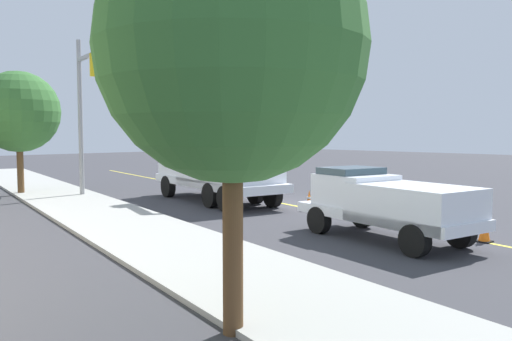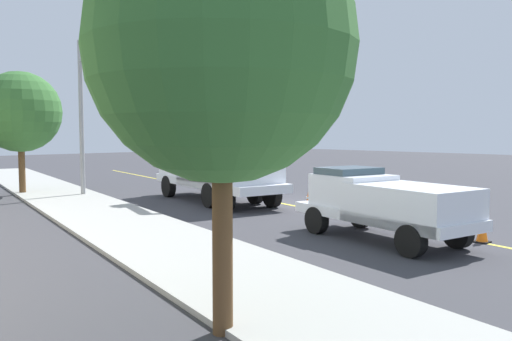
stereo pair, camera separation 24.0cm
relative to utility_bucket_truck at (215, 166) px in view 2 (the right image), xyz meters
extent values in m
plane|color=#38383D|center=(-3.38, -1.57, -1.60)|extent=(120.00, 120.00, 0.00)
cube|color=#9E9E99|center=(-2.05, 6.05, -1.54)|extent=(59.73, 13.84, 0.12)
cube|color=yellow|center=(-3.38, -1.57, -1.60)|extent=(49.29, 8.74, 0.01)
cube|color=white|center=(-0.20, 0.05, -0.70)|extent=(8.51, 3.87, 0.36)
cube|color=white|center=(2.39, -0.40, 0.07)|extent=(2.99, 2.77, 1.60)
cube|color=#384C56|center=(2.59, -0.43, 0.77)|extent=(2.14, 2.38, 0.64)
cube|color=white|center=(-1.16, 0.22, 0.02)|extent=(5.60, 3.36, 1.80)
cube|color=white|center=(-1.98, 0.20, 2.36)|extent=(1.63, 0.90, 2.90)
cube|color=white|center=(-0.01, -0.62, 3.95)|extent=(2.79, 1.39, 0.69)
cube|color=white|center=(1.31, -1.18, 4.01)|extent=(0.90, 0.90, 0.90)
cube|color=yellow|center=(1.31, -1.18, 4.61)|extent=(0.36, 0.24, 0.60)
cylinder|color=black|center=(2.83, 0.67, -1.08)|extent=(1.08, 0.51, 1.04)
cylinder|color=black|center=(2.44, -1.55, -1.08)|extent=(1.08, 0.51, 1.04)
cylinder|color=black|center=(-1.46, 1.42, -1.08)|extent=(1.08, 0.51, 1.04)
cylinder|color=black|center=(-1.84, -0.80, -1.08)|extent=(1.08, 0.51, 1.04)
cylinder|color=black|center=(-2.75, 1.64, -1.08)|extent=(1.08, 0.51, 1.04)
cylinder|color=black|center=(-3.14, -0.58, -1.08)|extent=(1.08, 0.51, 1.04)
cube|color=white|center=(-10.10, 1.78, -0.85)|extent=(5.88, 3.03, 0.30)
cube|color=white|center=(-8.89, 1.57, -0.30)|extent=(2.32, 2.25, 1.10)
cube|color=#384C56|center=(-8.69, 1.53, 0.18)|extent=(1.63, 1.97, 0.56)
cube|color=white|center=(-11.10, 1.95, -0.45)|extent=(3.67, 2.65, 1.10)
cylinder|color=black|center=(-8.12, 2.39, -1.18)|extent=(0.88, 0.44, 0.84)
cylinder|color=black|center=(-8.45, 0.53, -1.18)|extent=(0.88, 0.44, 0.84)
cylinder|color=black|center=(-11.76, 3.03, -1.18)|extent=(0.88, 0.44, 0.84)
cylinder|color=black|center=(-12.09, 1.17, -1.18)|extent=(0.88, 0.44, 0.84)
cube|color=silver|center=(6.94, -6.40, -0.81)|extent=(5.05, 2.70, 0.70)
cube|color=#384C56|center=(7.09, -6.42, -0.21)|extent=(3.69, 2.24, 0.60)
cylinder|color=black|center=(5.18, -6.96, -1.26)|extent=(0.71, 0.35, 0.68)
cylinder|color=black|center=(5.48, -5.28, -1.26)|extent=(0.71, 0.35, 0.68)
cylinder|color=black|center=(8.40, -7.52, -1.26)|extent=(0.71, 0.35, 0.68)
cylinder|color=black|center=(8.69, -5.84, -1.26)|extent=(0.71, 0.35, 0.68)
cube|color=black|center=(-12.22, -0.06, -1.58)|extent=(0.40, 0.40, 0.04)
cone|color=orange|center=(-12.22, -0.06, -1.16)|extent=(0.32, 0.32, 0.81)
cylinder|color=white|center=(-12.22, -0.06, -1.08)|extent=(0.20, 0.20, 0.08)
cube|color=black|center=(-4.76, -1.05, -1.58)|extent=(0.40, 0.40, 0.04)
cone|color=orange|center=(-4.76, -1.05, -1.17)|extent=(0.32, 0.32, 0.78)
cylinder|color=white|center=(-4.76, -1.05, -1.09)|extent=(0.20, 0.20, 0.08)
cube|color=black|center=(3.01, -2.53, -1.58)|extent=(0.40, 0.40, 0.04)
cone|color=orange|center=(3.01, -2.53, -1.20)|extent=(0.32, 0.32, 0.73)
cylinder|color=white|center=(3.01, -2.53, -1.12)|extent=(0.20, 0.20, 0.08)
cylinder|color=gray|center=(5.88, 3.65, 2.20)|extent=(0.22, 0.22, 7.61)
cube|color=gray|center=(2.42, 4.25, 5.05)|extent=(6.93, 1.36, 0.16)
cube|color=gold|center=(3.11, 4.13, 4.50)|extent=(0.21, 0.57, 1.00)
cube|color=black|center=(3.10, 4.03, 4.50)|extent=(0.25, 0.35, 0.84)
cube|color=gold|center=(0.35, 4.61, 4.50)|extent=(0.21, 0.57, 1.00)
cube|color=black|center=(0.34, 4.51, 4.50)|extent=(0.25, 0.35, 0.84)
cylinder|color=brown|center=(-12.37, 9.62, -0.11)|extent=(0.32, 0.32, 2.98)
sphere|color=#33662D|center=(-12.37, 9.62, 2.81)|extent=(4.11, 4.11, 4.11)
cylinder|color=brown|center=(8.65, 5.60, -0.22)|extent=(0.32, 0.32, 2.77)
sphere|color=#33662D|center=(8.65, 5.60, 2.59)|extent=(4.06, 4.06, 4.06)
camera|label=1|loc=(-18.33, 14.77, 1.54)|focal=36.16mm
camera|label=2|loc=(-18.49, 14.59, 1.54)|focal=36.16mm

